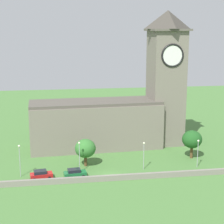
# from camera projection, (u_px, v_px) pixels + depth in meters

# --- Properties ---
(ground_plane) EXTENTS (200.00, 200.00, 0.00)m
(ground_plane) POSITION_uv_depth(u_px,v_px,m) (101.00, 153.00, 89.95)
(ground_plane) COLOR #477538
(church) EXTENTS (39.30, 12.16, 33.63)m
(church) POSITION_uv_depth(u_px,v_px,m) (121.00, 107.00, 93.50)
(church) COLOR slate
(church) RESTS_ON ground
(quay_barrier) EXTENTS (59.98, 0.70, 1.12)m
(quay_barrier) POSITION_uv_depth(u_px,v_px,m) (112.00, 178.00, 73.15)
(quay_barrier) COLOR gray
(quay_barrier) RESTS_ON ground
(car_red) EXTENTS (4.59, 2.76, 1.75)m
(car_red) POSITION_uv_depth(u_px,v_px,m) (41.00, 174.00, 73.98)
(car_red) COLOR red
(car_red) RESTS_ON ground
(car_green) EXTENTS (4.63, 2.63, 1.69)m
(car_green) POSITION_uv_depth(u_px,v_px,m) (75.00, 173.00, 74.85)
(car_green) COLOR #1E6B38
(car_green) RESTS_ON ground
(streetlamp_west_end) EXTENTS (0.44, 0.44, 6.66)m
(streetlamp_west_end) POSITION_uv_depth(u_px,v_px,m) (20.00, 155.00, 74.23)
(streetlamp_west_end) COLOR #9EA0A5
(streetlamp_west_end) RESTS_ON ground
(streetlamp_west_mid) EXTENTS (0.44, 0.44, 6.54)m
(streetlamp_west_mid) POSITION_uv_depth(u_px,v_px,m) (79.00, 152.00, 76.61)
(streetlamp_west_mid) COLOR #9EA0A5
(streetlamp_west_mid) RESTS_ON ground
(streetlamp_central) EXTENTS (0.44, 0.44, 6.00)m
(streetlamp_central) POSITION_uv_depth(u_px,v_px,m) (144.00, 151.00, 78.24)
(streetlamp_central) COLOR #9EA0A5
(streetlamp_central) RESTS_ON ground
(streetlamp_east_mid) EXTENTS (0.44, 0.44, 6.14)m
(streetlamp_east_mid) POSITION_uv_depth(u_px,v_px,m) (198.00, 149.00, 79.48)
(streetlamp_east_mid) COLOR #9EA0A5
(streetlamp_east_mid) RESTS_ON ground
(tree_churchyard) EXTENTS (4.54, 4.54, 6.53)m
(tree_churchyard) POSITION_uv_depth(u_px,v_px,m) (192.00, 139.00, 85.21)
(tree_churchyard) COLOR brown
(tree_churchyard) RESTS_ON ground
(tree_riverside_west) EXTENTS (4.49, 4.49, 6.02)m
(tree_riverside_west) POSITION_uv_depth(u_px,v_px,m) (85.00, 148.00, 80.23)
(tree_riverside_west) COLOR brown
(tree_riverside_west) RESTS_ON ground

